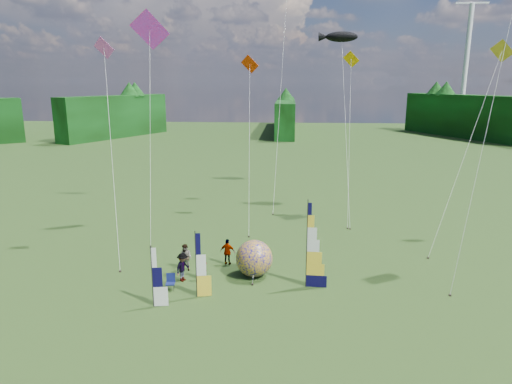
# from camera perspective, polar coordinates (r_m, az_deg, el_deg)

# --- Properties ---
(ground) EXTENTS (220.00, 220.00, 0.00)m
(ground) POSITION_cam_1_polar(r_m,az_deg,el_deg) (23.34, 1.82, -15.67)
(ground) COLOR #445E24
(ground) RESTS_ON ground
(treeline_ring) EXTENTS (210.00, 210.00, 8.00)m
(treeline_ring) POSITION_cam_1_polar(r_m,az_deg,el_deg) (21.66, 1.90, -6.41)
(treeline_ring) COLOR #115A19
(treeline_ring) RESTS_ON ground
(turbine_right) EXTENTS (8.00, 1.20, 30.00)m
(turbine_right) POSITION_cam_1_polar(r_m,az_deg,el_deg) (130.14, 24.73, 14.05)
(turbine_right) COLOR silver
(turbine_right) RESTS_ON ground
(feather_banner_main) EXTENTS (1.35, 0.18, 4.98)m
(feather_banner_main) POSITION_cam_1_polar(r_m,az_deg,el_deg) (25.84, 6.37, -6.66)
(feather_banner_main) COLOR #0A0734
(feather_banner_main) RESTS_ON ground
(side_banner_left) EXTENTS (1.01, 0.30, 3.65)m
(side_banner_left) POSITION_cam_1_polar(r_m,az_deg,el_deg) (24.96, -7.51, -9.10)
(side_banner_left) COLOR yellow
(side_banner_left) RESTS_ON ground
(side_banner_far) EXTENTS (0.97, 0.24, 3.25)m
(side_banner_far) POSITION_cam_1_polar(r_m,az_deg,el_deg) (24.42, -12.85, -10.38)
(side_banner_far) COLOR white
(side_banner_far) RESTS_ON ground
(bol_inflatable) EXTENTS (2.38, 2.38, 2.22)m
(bol_inflatable) POSITION_cam_1_polar(r_m,az_deg,el_deg) (27.59, -0.22, -8.30)
(bol_inflatable) COLOR #020071
(bol_inflatable) RESTS_ON ground
(spectator_a) EXTENTS (0.64, 0.52, 1.51)m
(spectator_a) POSITION_cam_1_polar(r_m,az_deg,el_deg) (27.41, -6.72, -9.36)
(spectator_a) COLOR #66594C
(spectator_a) RESTS_ON ground
(spectator_b) EXTENTS (0.91, 0.66, 1.69)m
(spectator_b) POSITION_cam_1_polar(r_m,az_deg,el_deg) (28.76, -8.78, -8.10)
(spectator_b) COLOR #66594C
(spectator_b) RESTS_ON ground
(spectator_c) EXTENTS (0.82, 1.19, 1.72)m
(spectator_c) POSITION_cam_1_polar(r_m,az_deg,el_deg) (27.35, -9.14, -9.25)
(spectator_c) COLOR #66594C
(spectator_c) RESTS_ON ground
(spectator_d) EXTENTS (1.06, 0.60, 1.71)m
(spectator_d) POSITION_cam_1_polar(r_m,az_deg,el_deg) (29.33, -3.56, -7.49)
(spectator_d) COLOR #66594C
(spectator_d) RESTS_ON ground
(camp_chair) EXTENTS (0.60, 0.60, 0.92)m
(camp_chair) POSITION_cam_1_polar(r_m,az_deg,el_deg) (26.49, -10.65, -11.04)
(camp_chair) COLOR #0E1645
(camp_chair) RESTS_ON ground
(kite_whale) EXTENTS (8.72, 14.36, 17.17)m
(kite_whale) POSITION_cam_1_polar(r_m,az_deg,el_deg) (40.68, 11.17, 9.41)
(kite_whale) COLOR black
(kite_whale) RESTS_ON ground
(kite_rainbow_delta) EXTENTS (9.47, 13.69, 17.91)m
(kite_rainbow_delta) POSITION_cam_1_polar(r_m,az_deg,el_deg) (35.10, -13.20, 9.27)
(kite_rainbow_delta) COLOR #F20032
(kite_rainbow_delta) RESTS_ON ground
(kite_parafoil) EXTENTS (11.20, 12.20, 18.94)m
(kite_parafoil) POSITION_cam_1_polar(r_m,az_deg,el_deg) (28.74, 26.95, 8.30)
(kite_parafoil) COLOR maroon
(kite_parafoil) RESTS_ON ground
(small_kite_red) EXTENTS (5.91, 12.09, 14.24)m
(small_kite_red) POSITION_cam_1_polar(r_m,az_deg,el_deg) (37.33, -0.84, 7.04)
(small_kite_red) COLOR #E93303
(small_kite_red) RESTS_ON ground
(small_kite_orange) EXTENTS (4.34, 9.07, 14.45)m
(small_kite_orange) POSITION_cam_1_polar(r_m,az_deg,el_deg) (38.76, 11.64, 7.17)
(small_kite_orange) COLOR #FFAD00
(small_kite_orange) RESTS_ON ground
(small_kite_yellow) EXTENTS (10.24, 10.68, 14.93)m
(small_kite_yellow) POSITION_cam_1_polar(r_m,az_deg,el_deg) (34.79, 24.94, 5.86)
(small_kite_yellow) COLOR gold
(small_kite_yellow) RESTS_ON ground
(small_kite_pink) EXTENTS (6.42, 9.80, 14.94)m
(small_kite_pink) POSITION_cam_1_polar(r_m,az_deg,el_deg) (31.25, -17.68, 5.74)
(small_kite_pink) COLOR #F056B8
(small_kite_pink) RESTS_ON ground
(small_kite_green) EXTENTS (5.97, 12.68, 22.24)m
(small_kite_green) POSITION_cam_1_polar(r_m,az_deg,el_deg) (43.36, 3.11, 13.25)
(small_kite_green) COLOR #3CAF60
(small_kite_green) RESTS_ON ground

